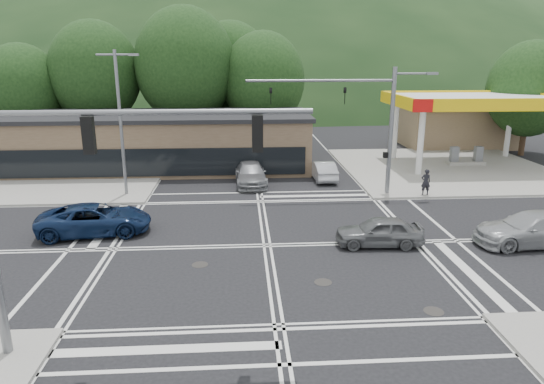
{
  "coord_description": "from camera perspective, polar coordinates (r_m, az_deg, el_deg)",
  "views": [
    {
      "loc": [
        -1.16,
        -21.3,
        8.65
      ],
      "look_at": [
        0.52,
        4.32,
        1.4
      ],
      "focal_mm": 32.0,
      "sensor_mm": 36.0,
      "label": 1
    }
  ],
  "objects": [
    {
      "name": "tree_n_b",
      "position": [
        45.57,
        -10.17,
        14.45
      ],
      "size": [
        9.0,
        9.0,
        12.98
      ],
      "color": "#382619",
      "rests_on": "ground"
    },
    {
      "name": "tree_n_e",
      "position": [
        49.33,
        -4.86,
        13.96
      ],
      "size": [
        8.4,
        8.4,
        11.98
      ],
      "color": "#382619",
      "rests_on": "ground"
    },
    {
      "name": "car_northbound",
      "position": [
        33.66,
        -2.52,
        2.16
      ],
      "size": [
        2.28,
        5.18,
        1.48
      ],
      "primitive_type": "imported",
      "rotation": [
        0.0,
        0.0,
        0.04
      ],
      "color": "slate",
      "rests_on": "ground"
    },
    {
      "name": "tree_ne",
      "position": [
        48.44,
        28.08,
        10.64
      ],
      "size": [
        7.2,
        7.2,
        9.99
      ],
      "color": "#382619",
      "rests_on": "ground"
    },
    {
      "name": "tree_n_d",
      "position": [
        48.22,
        -27.25,
        10.72
      ],
      "size": [
        6.8,
        6.8,
        9.76
      ],
      "color": "#382619",
      "rests_on": "ground"
    },
    {
      "name": "tree_n_c",
      "position": [
        45.41,
        -1.04,
        13.04
      ],
      "size": [
        7.6,
        7.6,
        10.87
      ],
      "color": "#382619",
      "rests_on": "ground"
    },
    {
      "name": "convenience_store",
      "position": [
        51.35,
        20.8,
        7.2
      ],
      "size": [
        10.0,
        6.0,
        3.8
      ],
      "primitive_type": "cube",
      "color": "#846B4F",
      "rests_on": "ground"
    },
    {
      "name": "car_silver_east",
      "position": [
        25.93,
        28.32,
        -3.85
      ],
      "size": [
        5.48,
        2.34,
        1.57
      ],
      "primitive_type": "imported",
      "rotation": [
        0.0,
        0.0,
        -1.55
      ],
      "color": "#979A9E",
      "rests_on": "ground"
    },
    {
      "name": "ground",
      "position": [
        23.02,
        -0.58,
        -6.31
      ],
      "size": [
        120.0,
        120.0,
        0.0
      ],
      "primitive_type": "plane",
      "color": "black",
      "rests_on": "ground"
    },
    {
      "name": "signal_mast_ne",
      "position": [
        30.8,
        11.68,
        8.78
      ],
      "size": [
        11.65,
        0.3,
        8.0
      ],
      "color": "slate",
      "rests_on": "ground"
    },
    {
      "name": "commercial_row",
      "position": [
        39.47,
        -13.73,
        5.62
      ],
      "size": [
        24.0,
        8.0,
        4.0
      ],
      "primitive_type": "cube",
      "color": "brown",
      "rests_on": "ground"
    },
    {
      "name": "car_queue_a",
      "position": [
        35.14,
        6.01,
        2.57
      ],
      "size": [
        1.58,
        4.17,
        1.36
      ],
      "primitive_type": "imported",
      "rotation": [
        0.0,
        0.0,
        3.18
      ],
      "color": "#B3B4BA",
      "rests_on": "ground"
    },
    {
      "name": "sidewalk_ne",
      "position": [
        40.65,
        19.8,
        2.65
      ],
      "size": [
        16.0,
        16.0,
        0.15
      ],
      "primitive_type": "cube",
      "color": "gray",
      "rests_on": "ground"
    },
    {
      "name": "streetlight_nw",
      "position": [
        31.37,
        -17.33,
        8.47
      ],
      "size": [
        2.5,
        0.25,
        9.0
      ],
      "color": "slate",
      "rests_on": "ground"
    },
    {
      "name": "car_grey_center",
      "position": [
        23.36,
        12.49,
        -4.54
      ],
      "size": [
        4.15,
        1.85,
        1.39
      ],
      "primitive_type": "imported",
      "rotation": [
        0.0,
        0.0,
        -1.62
      ],
      "color": "#5C5F61",
      "rests_on": "ground"
    },
    {
      "name": "car_blue_west",
      "position": [
        25.83,
        -20.12,
        -3.03
      ],
      "size": [
        5.74,
        3.22,
        1.52
      ],
      "primitive_type": "imported",
      "rotation": [
        0.0,
        0.0,
        1.7
      ],
      "color": "#0E1E3F",
      "rests_on": "ground"
    },
    {
      "name": "gas_station_canopy",
      "position": [
        41.63,
        22.45,
        9.62
      ],
      "size": [
        12.32,
        8.34,
        5.75
      ],
      "color": "silver",
      "rests_on": "ground"
    },
    {
      "name": "tree_n_a",
      "position": [
        47.11,
        -20.09,
        13.01
      ],
      "size": [
        8.0,
        8.0,
        11.75
      ],
      "color": "#382619",
      "rests_on": "ground"
    },
    {
      "name": "hill_north",
      "position": [
        111.64,
        -3.2,
        11.3
      ],
      "size": [
        252.0,
        126.0,
        140.0
      ],
      "primitive_type": "ellipsoid",
      "color": "#183116",
      "rests_on": "ground"
    },
    {
      "name": "pedestrian",
      "position": [
        31.98,
        17.64,
        1.13
      ],
      "size": [
        0.62,
        0.42,
        1.66
      ],
      "primitive_type": "imported",
      "rotation": [
        0.0,
        0.0,
        3.11
      ],
      "color": "black",
      "rests_on": "sidewalk_ne"
    },
    {
      "name": "signal_mast_sw",
      "position": [
        14.54,
        -24.68,
        0.24
      ],
      "size": [
        9.14,
        0.28,
        8.0
      ],
      "color": "slate",
      "rests_on": "ground"
    },
    {
      "name": "sidewalk_nw",
      "position": [
        39.79,
        -24.01,
        1.94
      ],
      "size": [
        16.0,
        16.0,
        0.15
      ],
      "primitive_type": "cube",
      "color": "gray",
      "rests_on": "ground"
    },
    {
      "name": "car_queue_b",
      "position": [
        38.77,
        1.99,
        4.12
      ],
      "size": [
        2.69,
        5.12,
        1.66
      ],
      "primitive_type": "imported",
      "rotation": [
        0.0,
        0.0,
        2.99
      ],
      "color": "silver",
      "rests_on": "ground"
    }
  ]
}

